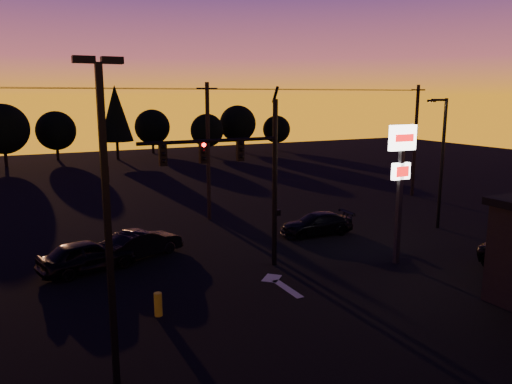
# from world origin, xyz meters

# --- Properties ---
(ground) EXTENTS (120.00, 120.00, 0.00)m
(ground) POSITION_xyz_m (0.00, 0.00, 0.00)
(ground) COLOR black
(ground) RESTS_ON ground
(lane_arrow) EXTENTS (1.20, 3.10, 0.01)m
(lane_arrow) POSITION_xyz_m (0.50, 1.67, 0.01)
(lane_arrow) COLOR beige
(lane_arrow) RESTS_ON ground
(traffic_signal_mast) EXTENTS (6.79, 0.52, 8.58)m
(traffic_signal_mast) POSITION_xyz_m (-0.10, 3.99, 4.94)
(traffic_signal_mast) COLOR black
(traffic_signal_mast) RESTS_ON ground
(secondary_signal) EXTENTS (0.30, 0.31, 4.35)m
(secondary_signal) POSITION_xyz_m (-5.00, 11.49, 2.86)
(secondary_signal) COLOR black
(secondary_signal) RESTS_ON ground
(parking_lot_light) EXTENTS (1.25, 0.30, 9.14)m
(parking_lot_light) POSITION_xyz_m (-7.50, -3.00, 5.27)
(parking_lot_light) COLOR black
(parking_lot_light) RESTS_ON ground
(pylon_sign) EXTENTS (1.50, 0.28, 6.80)m
(pylon_sign) POSITION_xyz_m (7.00, 1.50, 4.91)
(pylon_sign) COLOR black
(pylon_sign) RESTS_ON ground
(streetlight) EXTENTS (1.55, 0.35, 8.00)m
(streetlight) POSITION_xyz_m (13.91, 5.50, 4.42)
(streetlight) COLOR black
(streetlight) RESTS_ON ground
(utility_pole_1) EXTENTS (1.40, 0.26, 9.00)m
(utility_pole_1) POSITION_xyz_m (2.00, 14.00, 4.59)
(utility_pole_1) COLOR black
(utility_pole_1) RESTS_ON ground
(utility_pole_2) EXTENTS (1.40, 0.26, 9.00)m
(utility_pole_2) POSITION_xyz_m (20.00, 14.00, 4.59)
(utility_pole_2) COLOR black
(utility_pole_2) RESTS_ON ground
(power_wires) EXTENTS (36.00, 1.22, 0.07)m
(power_wires) POSITION_xyz_m (2.00, 14.00, 8.57)
(power_wires) COLOR black
(power_wires) RESTS_ON ground
(bollard) EXTENTS (0.30, 0.30, 0.91)m
(bollard) POSITION_xyz_m (-5.18, 0.86, 0.45)
(bollard) COLOR gold
(bollard) RESTS_ON ground
(tree_2) EXTENTS (5.77, 5.78, 7.26)m
(tree_2) POSITION_xyz_m (-10.00, 48.00, 4.37)
(tree_2) COLOR black
(tree_2) RESTS_ON ground
(tree_3) EXTENTS (4.95, 4.95, 6.22)m
(tree_3) POSITION_xyz_m (-4.00, 52.00, 3.75)
(tree_3) COLOR black
(tree_3) RESTS_ON ground
(tree_4) EXTENTS (4.18, 4.18, 9.50)m
(tree_4) POSITION_xyz_m (3.00, 49.00, 5.93)
(tree_4) COLOR black
(tree_4) RESTS_ON ground
(tree_5) EXTENTS (4.95, 4.95, 6.22)m
(tree_5) POSITION_xyz_m (9.00, 54.00, 3.75)
(tree_5) COLOR black
(tree_5) RESTS_ON ground
(tree_6) EXTENTS (4.54, 4.54, 5.71)m
(tree_6) POSITION_xyz_m (15.00, 48.00, 3.43)
(tree_6) COLOR black
(tree_6) RESTS_ON ground
(tree_7) EXTENTS (5.36, 5.36, 6.74)m
(tree_7) POSITION_xyz_m (21.00, 51.00, 4.06)
(tree_7) COLOR black
(tree_7) RESTS_ON ground
(tree_8) EXTENTS (4.12, 4.12, 5.19)m
(tree_8) POSITION_xyz_m (27.00, 50.00, 3.12)
(tree_8) COLOR black
(tree_8) RESTS_ON ground
(car_left) EXTENTS (4.79, 2.82, 1.53)m
(car_left) POSITION_xyz_m (-6.82, 7.13, 0.76)
(car_left) COLOR black
(car_left) RESTS_ON ground
(car_mid) EXTENTS (4.54, 3.03, 1.41)m
(car_mid) POSITION_xyz_m (-3.98, 8.14, 0.71)
(car_mid) COLOR black
(car_mid) RESTS_ON ground
(car_right) EXTENTS (4.60, 2.24, 1.29)m
(car_right) POSITION_xyz_m (6.35, 7.64, 0.65)
(car_right) COLOR black
(car_right) RESTS_ON ground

